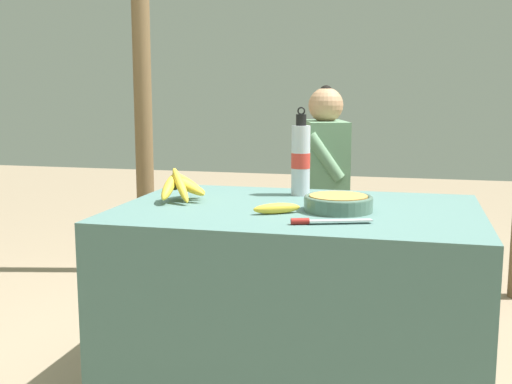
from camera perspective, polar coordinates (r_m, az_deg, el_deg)
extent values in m
cube|color=#4C706B|center=(2.30, 3.64, -9.97)|extent=(1.23, 0.83, 0.70)
sphere|color=#4C381E|center=(2.35, -7.28, 0.72)|extent=(0.05, 0.05, 0.05)
ellipsoid|color=gold|center=(2.30, -7.74, 0.46)|extent=(0.04, 0.15, 0.10)
ellipsoid|color=gold|center=(2.30, -6.74, 0.61)|extent=(0.12, 0.13, 0.13)
ellipsoid|color=gold|center=(2.32, -6.12, 0.48)|extent=(0.16, 0.07, 0.08)
ellipsoid|color=gold|center=(2.35, -6.04, 0.61)|extent=(0.14, 0.07, 0.09)
ellipsoid|color=gold|center=(2.37, -6.06, 0.78)|extent=(0.12, 0.12, 0.11)
ellipsoid|color=gold|center=(2.40, -6.60, 0.85)|extent=(0.07, 0.15, 0.10)
cylinder|color=#4C6B5B|center=(2.16, 7.32, -1.11)|extent=(0.23, 0.23, 0.04)
torus|color=#4C6B5B|center=(2.15, 7.34, -0.53)|extent=(0.23, 0.23, 0.02)
cylinder|color=#BC8942|center=(2.15, 7.34, -0.42)|extent=(0.19, 0.19, 0.01)
cylinder|color=silver|center=(2.45, 4.00, 2.81)|extent=(0.07, 0.07, 0.27)
cylinder|color=red|center=(2.45, 4.00, 2.81)|extent=(0.07, 0.07, 0.06)
cylinder|color=black|center=(2.44, 4.04, 6.41)|extent=(0.04, 0.04, 0.04)
torus|color=black|center=(2.44, 4.05, 7.20)|extent=(0.03, 0.01, 0.03)
ellipsoid|color=gold|center=(2.10, 1.86, -1.47)|extent=(0.16, 0.11, 0.04)
cube|color=#BCBCC1|center=(1.96, 7.52, -2.53)|extent=(0.19, 0.09, 0.00)
cylinder|color=maroon|center=(1.93, 3.94, -2.62)|extent=(0.06, 0.04, 0.02)
cube|color=#4C3823|center=(3.41, 5.27, -2.47)|extent=(1.55, 0.32, 0.04)
cube|color=#4C3823|center=(3.50, -6.10, -5.81)|extent=(0.06, 0.06, 0.40)
cube|color=#4C3823|center=(3.31, 16.58, -7.03)|extent=(0.06, 0.06, 0.40)
cube|color=#4C3823|center=(3.72, -4.85, -4.89)|extent=(0.06, 0.06, 0.40)
cube|color=#4C3823|center=(3.55, 16.40, -5.96)|extent=(0.06, 0.06, 0.40)
cylinder|color=#232328|center=(3.30, 1.85, -6.42)|extent=(0.09, 0.09, 0.44)
cylinder|color=#232328|center=(3.25, 3.98, -2.53)|extent=(0.31, 0.17, 0.09)
cylinder|color=#232328|center=(3.48, 1.57, -5.59)|extent=(0.09, 0.09, 0.44)
cylinder|color=#232328|center=(3.44, 3.58, -1.90)|extent=(0.31, 0.17, 0.09)
cube|color=slate|center=(3.33, 6.13, 1.95)|extent=(0.29, 0.38, 0.51)
cylinder|color=slate|center=(3.15, 6.10, 3.12)|extent=(0.21, 0.12, 0.25)
cylinder|color=slate|center=(3.47, 5.23, 3.69)|extent=(0.21, 0.12, 0.25)
sphere|color=tan|center=(3.30, 6.23, 7.68)|extent=(0.18, 0.18, 0.18)
sphere|color=black|center=(3.30, 6.25, 8.84)|extent=(0.07, 0.07, 0.07)
sphere|color=#4C381E|center=(3.48, -1.66, -1.01)|extent=(0.04, 0.04, 0.04)
ellipsoid|color=olive|center=(3.43, -1.88, -1.27)|extent=(0.04, 0.15, 0.09)
ellipsoid|color=olive|center=(3.45, -1.16, -1.13)|extent=(0.11, 0.09, 0.10)
ellipsoid|color=olive|center=(3.47, -0.75, -1.12)|extent=(0.15, 0.03, 0.09)
ellipsoid|color=olive|center=(3.50, -0.80, -1.04)|extent=(0.14, 0.11, 0.08)
ellipsoid|color=olive|center=(3.52, -1.29, -0.94)|extent=(0.06, 0.14, 0.09)
cylinder|color=brown|center=(3.86, -10.08, 9.91)|extent=(0.10, 0.10, 2.32)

